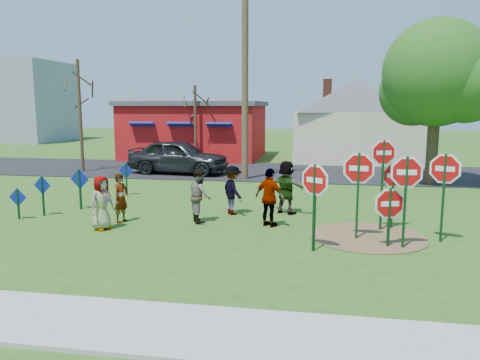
{
  "coord_description": "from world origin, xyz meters",
  "views": [
    {
      "loc": [
        3.15,
        -13.95,
        3.59
      ],
      "look_at": [
        0.56,
        1.11,
        1.17
      ],
      "focal_mm": 35.0,
      "sensor_mm": 36.0,
      "label": 1
    }
  ],
  "objects_px": {
    "stop_sign_a": "(315,188)",
    "stop_sign_d": "(393,180)",
    "person_a": "(102,203)",
    "leafy_tree": "(440,79)",
    "stop_sign_b": "(383,162)",
    "stop_sign_c": "(406,181)",
    "person_b": "(121,198)",
    "suv": "(178,156)",
    "utility_pole": "(245,69)"
  },
  "relations": [
    {
      "from": "stop_sign_b",
      "to": "leafy_tree",
      "type": "height_order",
      "value": "leafy_tree"
    },
    {
      "from": "person_a",
      "to": "suv",
      "type": "xyz_separation_m",
      "value": [
        -1.17,
        11.3,
        0.14
      ]
    },
    {
      "from": "person_b",
      "to": "leafy_tree",
      "type": "xyz_separation_m",
      "value": [
        11.2,
        9.0,
        4.02
      ]
    },
    {
      "from": "stop_sign_b",
      "to": "suv",
      "type": "relative_size",
      "value": 0.52
    },
    {
      "from": "stop_sign_b",
      "to": "person_b",
      "type": "xyz_separation_m",
      "value": [
        -7.84,
        -0.34,
        -1.25
      ]
    },
    {
      "from": "person_a",
      "to": "leafy_tree",
      "type": "distance_m",
      "value": 15.62
    },
    {
      "from": "stop_sign_a",
      "to": "person_a",
      "type": "distance_m",
      "value": 6.27
    },
    {
      "from": "stop_sign_b",
      "to": "suv",
      "type": "bearing_deg",
      "value": 120.92
    },
    {
      "from": "stop_sign_a",
      "to": "person_a",
      "type": "relative_size",
      "value": 1.45
    },
    {
      "from": "stop_sign_a",
      "to": "stop_sign_c",
      "type": "xyz_separation_m",
      "value": [
        2.24,
        0.59,
        0.14
      ]
    },
    {
      "from": "suv",
      "to": "utility_pole",
      "type": "xyz_separation_m",
      "value": [
        3.78,
        -1.26,
        4.39
      ]
    },
    {
      "from": "person_b",
      "to": "leafy_tree",
      "type": "relative_size",
      "value": 0.21
    },
    {
      "from": "stop_sign_a",
      "to": "stop_sign_c",
      "type": "relative_size",
      "value": 0.93
    },
    {
      "from": "person_b",
      "to": "utility_pole",
      "type": "bearing_deg",
      "value": 3.14
    },
    {
      "from": "stop_sign_c",
      "to": "stop_sign_a",
      "type": "bearing_deg",
      "value": -166.84
    },
    {
      "from": "stop_sign_d",
      "to": "utility_pole",
      "type": "height_order",
      "value": "utility_pole"
    },
    {
      "from": "stop_sign_a",
      "to": "stop_sign_d",
      "type": "xyz_separation_m",
      "value": [
        2.23,
        2.53,
        -0.13
      ]
    },
    {
      "from": "suv",
      "to": "leafy_tree",
      "type": "xyz_separation_m",
      "value": [
        12.56,
        -1.39,
        3.84
      ]
    },
    {
      "from": "leafy_tree",
      "to": "stop_sign_d",
      "type": "bearing_deg",
      "value": -109.79
    },
    {
      "from": "stop_sign_d",
      "to": "stop_sign_a",
      "type": "bearing_deg",
      "value": -151.89
    },
    {
      "from": "leafy_tree",
      "to": "stop_sign_a",
      "type": "bearing_deg",
      "value": -115.65
    },
    {
      "from": "stop_sign_b",
      "to": "stop_sign_c",
      "type": "relative_size",
      "value": 1.11
    },
    {
      "from": "stop_sign_b",
      "to": "leafy_tree",
      "type": "distance_m",
      "value": 9.69
    },
    {
      "from": "stop_sign_b",
      "to": "leafy_tree",
      "type": "bearing_deg",
      "value": 57.2
    },
    {
      "from": "stop_sign_a",
      "to": "stop_sign_d",
      "type": "bearing_deg",
      "value": 81.46
    },
    {
      "from": "stop_sign_d",
      "to": "stop_sign_b",
      "type": "bearing_deg",
      "value": -164.21
    },
    {
      "from": "stop_sign_b",
      "to": "stop_sign_c",
      "type": "xyz_separation_m",
      "value": [
        0.35,
        -1.7,
        -0.28
      ]
    },
    {
      "from": "stop_sign_d",
      "to": "suv",
      "type": "xyz_separation_m",
      "value": [
        -9.53,
        9.79,
        -0.53
      ]
    },
    {
      "from": "person_a",
      "to": "stop_sign_c",
      "type": "bearing_deg",
      "value": -65.67
    },
    {
      "from": "person_a",
      "to": "leafy_tree",
      "type": "relative_size",
      "value": 0.22
    },
    {
      "from": "stop_sign_b",
      "to": "leafy_tree",
      "type": "xyz_separation_m",
      "value": [
        3.36,
        8.66,
        2.77
      ]
    },
    {
      "from": "stop_sign_a",
      "to": "leafy_tree",
      "type": "xyz_separation_m",
      "value": [
        5.25,
        10.94,
        3.19
      ]
    },
    {
      "from": "stop_sign_a",
      "to": "suv",
      "type": "height_order",
      "value": "stop_sign_a"
    },
    {
      "from": "person_a",
      "to": "suv",
      "type": "bearing_deg",
      "value": 33.19
    },
    {
      "from": "stop_sign_a",
      "to": "person_a",
      "type": "height_order",
      "value": "stop_sign_a"
    },
    {
      "from": "stop_sign_c",
      "to": "suv",
      "type": "distance_m",
      "value": 15.15
    },
    {
      "from": "stop_sign_b",
      "to": "person_b",
      "type": "height_order",
      "value": "stop_sign_b"
    },
    {
      "from": "stop_sign_d",
      "to": "stop_sign_c",
      "type": "bearing_deg",
      "value": -110.13
    },
    {
      "from": "stop_sign_d",
      "to": "suv",
      "type": "height_order",
      "value": "stop_sign_d"
    },
    {
      "from": "stop_sign_b",
      "to": "stop_sign_c",
      "type": "bearing_deg",
      "value": -89.79
    },
    {
      "from": "stop_sign_c",
      "to": "person_b",
      "type": "height_order",
      "value": "stop_sign_c"
    },
    {
      "from": "stop_sign_b",
      "to": "suv",
      "type": "distance_m",
      "value": 13.66
    },
    {
      "from": "stop_sign_b",
      "to": "stop_sign_d",
      "type": "bearing_deg",
      "value": 24.79
    },
    {
      "from": "stop_sign_a",
      "to": "person_b",
      "type": "relative_size",
      "value": 1.52
    },
    {
      "from": "stop_sign_a",
      "to": "stop_sign_d",
      "type": "distance_m",
      "value": 3.38
    },
    {
      "from": "stop_sign_b",
      "to": "utility_pole",
      "type": "distance_m",
      "value": 10.84
    },
    {
      "from": "person_b",
      "to": "suv",
      "type": "height_order",
      "value": "suv"
    },
    {
      "from": "stop_sign_c",
      "to": "leafy_tree",
      "type": "xyz_separation_m",
      "value": [
        3.01,
        10.35,
        3.05
      ]
    },
    {
      "from": "person_b",
      "to": "leafy_tree",
      "type": "bearing_deg",
      "value": -33.2
    },
    {
      "from": "stop_sign_c",
      "to": "stop_sign_d",
      "type": "relative_size",
      "value": 1.2
    }
  ]
}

